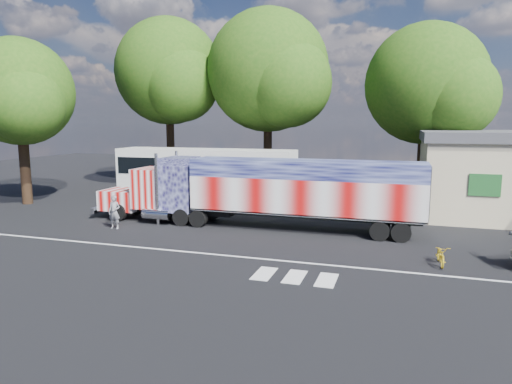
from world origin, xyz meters
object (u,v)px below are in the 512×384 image
(bicycle, at_px, (441,255))
(tree_ne_a, at_px, (428,85))
(tree_w_a, at_px, (20,93))
(tree_n_mid, at_px, (270,71))
(semi_truck, at_px, (263,190))
(tree_nw_a, at_px, (170,72))
(coach_bus, at_px, (205,174))
(woman, at_px, (114,212))

(bicycle, distance_m, tree_ne_a, 19.19)
(tree_w_a, bearing_deg, tree_n_mid, 37.16)
(semi_truck, distance_m, tree_nw_a, 19.86)
(tree_ne_a, bearing_deg, bicycle, -89.87)
(coach_bus, distance_m, tree_ne_a, 17.75)
(woman, distance_m, tree_w_a, 13.28)
(woman, height_order, tree_nw_a, tree_nw_a)
(tree_nw_a, relative_size, tree_ne_a, 1.13)
(tree_w_a, distance_m, tree_ne_a, 29.06)
(coach_bus, xyz_separation_m, woman, (-1.23, -9.43, -1.07))
(bicycle, xyz_separation_m, tree_nw_a, (-21.35, 17.46, 9.65))
(semi_truck, relative_size, tree_n_mid, 1.28)
(semi_truck, relative_size, tree_w_a, 1.65)
(bicycle, relative_size, tree_ne_a, 0.12)
(tree_nw_a, relative_size, tree_n_mid, 0.99)
(tree_n_mid, bearing_deg, tree_nw_a, 178.82)
(semi_truck, bearing_deg, bicycle, -25.67)
(woman, relative_size, tree_ne_a, 0.14)
(tree_w_a, xyz_separation_m, tree_ne_a, (26.79, 11.23, 0.74))
(semi_truck, xyz_separation_m, woman, (-7.61, -2.76, -1.17))
(coach_bus, xyz_separation_m, tree_n_mid, (3.04, 6.35, 7.84))
(tree_nw_a, bearing_deg, tree_n_mid, -1.18)
(coach_bus, relative_size, tree_n_mid, 0.89)
(coach_bus, relative_size, tree_w_a, 1.15)
(tree_nw_a, distance_m, tree_w_a, 12.76)
(tree_n_mid, relative_size, tree_ne_a, 1.14)
(woman, xyz_separation_m, tree_w_a, (-10.37, 4.69, 6.84))
(bicycle, height_order, tree_nw_a, tree_nw_a)
(bicycle, bearing_deg, coach_bus, 140.71)
(tree_ne_a, bearing_deg, tree_n_mid, -179.38)
(coach_bus, bearing_deg, bicycle, -35.65)
(tree_w_a, bearing_deg, tree_ne_a, 22.73)
(tree_nw_a, distance_m, tree_n_mid, 9.16)
(tree_n_mid, height_order, tree_w_a, tree_n_mid)
(woman, distance_m, tree_n_mid, 18.62)
(coach_bus, height_order, tree_ne_a, tree_ne_a)
(woman, bearing_deg, tree_nw_a, 100.98)
(bicycle, bearing_deg, tree_ne_a, 86.49)
(tree_nw_a, xyz_separation_m, tree_w_a, (-5.48, -11.28, -2.32))
(bicycle, bearing_deg, tree_nw_a, 137.07)
(semi_truck, distance_m, tree_ne_a, 17.08)
(tree_n_mid, distance_m, tree_w_a, 18.49)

